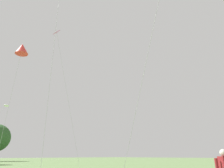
% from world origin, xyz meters
% --- Properties ---
extents(small_kite_bird_shape, '(4.80, 2.75, 7.62)m').
position_xyz_m(small_kite_bird_shape, '(-0.51, 27.53, 7.43)').
color(small_kite_bird_shape, white).
rests_on(small_kite_bird_shape, ground).
extents(small_kite_triangle_green, '(3.01, 1.49, 13.00)m').
position_xyz_m(small_kite_triangle_green, '(-0.78, 15.86, 11.52)').
color(small_kite_triangle_green, pink).
rests_on(small_kite_triangle_green, ground).
extents(small_kite_delta_white, '(1.56, 2.14, 11.43)m').
position_xyz_m(small_kite_delta_white, '(-3.26, 18.01, 10.87)').
color(small_kite_delta_white, red).
rests_on(small_kite_delta_white, ground).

